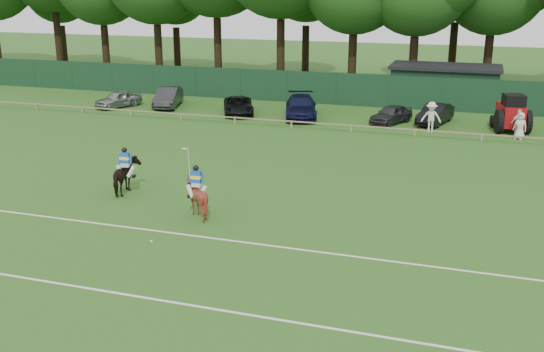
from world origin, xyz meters
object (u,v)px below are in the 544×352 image
at_px(polo_ball, 151,241).
at_px(suv_black, 238,106).
at_px(spectator_mid, 518,123).
at_px(spectator_left, 431,117).
at_px(tractor, 511,114).
at_px(hatch_grey, 391,114).
at_px(spectator_right, 520,126).
at_px(horse_chestnut, 197,197).
at_px(utility_shed, 445,84).
at_px(sedan_navy, 301,107).
at_px(horse_dark, 126,177).
at_px(sedan_grey, 168,97).
at_px(estate_black, 435,114).
at_px(sedan_silver, 118,99).

bearing_deg(polo_ball, suv_black, 103.04).
distance_m(suv_black, spectator_mid, 19.08).
height_order(spectator_left, tractor, tractor).
relative_size(hatch_grey, tractor, 1.13).
bearing_deg(spectator_mid, tractor, 75.97).
xyz_separation_m(hatch_grey, spectator_right, (8.14, -2.14, 0.20)).
relative_size(horse_chestnut, polo_ball, 18.07).
bearing_deg(utility_shed, spectator_left, -90.98).
relative_size(suv_black, sedan_navy, 0.84).
distance_m(spectator_left, polo_ball, 23.33).
distance_m(horse_chestnut, utility_shed, 30.10).
relative_size(horse_chestnut, spectator_left, 0.83).
distance_m(horse_dark, tractor, 25.27).
relative_size(horse_chestnut, sedan_grey, 0.36).
relative_size(estate_black, spectator_mid, 2.41).
height_order(utility_shed, tractor, utility_shed).
distance_m(hatch_grey, spectator_mid, 8.14).
bearing_deg(polo_ball, estate_black, 70.82).
height_order(sedan_silver, spectator_right, spectator_right).
relative_size(spectator_left, spectator_right, 1.17).
bearing_deg(spectator_left, tractor, 17.59).
height_order(horse_chestnut, spectator_left, spectator_left).
height_order(sedan_silver, sedan_grey, sedan_grey).
xyz_separation_m(horse_dark, sedan_silver, (-11.32, 18.14, -0.17)).
bearing_deg(tractor, polo_ball, -132.13).
bearing_deg(sedan_silver, sedan_navy, 25.38).
xyz_separation_m(hatch_grey, spectator_left, (2.78, -1.81, 0.35)).
bearing_deg(spectator_mid, sedan_navy, 141.17).
bearing_deg(sedan_silver, tractor, 23.85).
distance_m(estate_black, spectator_right, 6.04).
bearing_deg(sedan_silver, spectator_right, 19.86).
bearing_deg(sedan_navy, horse_dark, -115.42).
relative_size(horse_dark, utility_shed, 0.23).
bearing_deg(horse_dark, estate_black, -132.03).
xyz_separation_m(horse_dark, hatch_grey, (9.43, 18.76, -0.18)).
distance_m(sedan_navy, spectator_right, 14.67).
xyz_separation_m(sedan_silver, suv_black, (9.74, 0.35, -0.02)).
height_order(hatch_grey, estate_black, estate_black).
bearing_deg(spectator_mid, estate_black, 124.71).
relative_size(horse_dark, estate_black, 0.47).
xyz_separation_m(sedan_grey, sedan_navy, (10.77, -0.63, 0.02)).
relative_size(sedan_grey, utility_shed, 0.54).
xyz_separation_m(polo_ball, tractor, (13.26, 23.42, 1.12)).
distance_m(suv_black, tractor, 18.66).
bearing_deg(polo_ball, utility_shed, 75.03).
xyz_separation_m(sedan_silver, utility_shed, (23.71, 9.14, 0.90)).
bearing_deg(spectator_right, suv_black, -161.09).
bearing_deg(hatch_grey, estate_black, 40.09).
height_order(suv_black, tractor, tractor).
bearing_deg(suv_black, spectator_right, -28.47).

